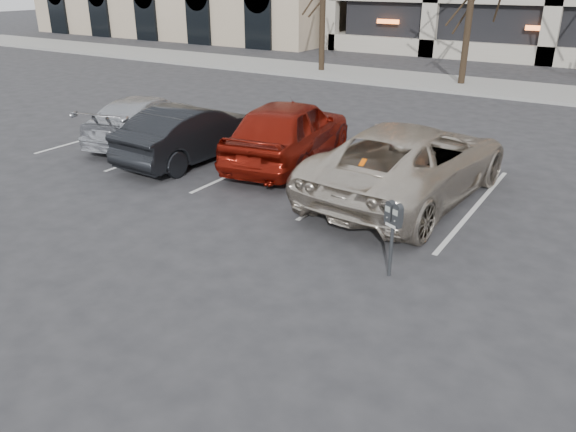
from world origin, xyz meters
TOP-DOWN VIEW (x-y plane):
  - ground at (0.00, 0.00)m, footprint 140.00×140.00m
  - sidewalk at (0.00, 16.00)m, footprint 80.00×4.00m
  - stall_lines at (-1.40, 2.30)m, footprint 16.90×5.20m
  - parking_meter at (1.01, -1.38)m, footprint 0.34×0.24m
  - suv_silver at (-0.05, 2.11)m, footprint 3.13×6.04m
  - car_red at (-3.54, 2.79)m, footprint 2.78×5.18m
  - car_dark at (-5.80, 1.66)m, footprint 1.63×4.38m
  - car_silver at (-8.09, 2.30)m, footprint 2.82×4.84m

SIDE VIEW (x-z plane):
  - ground at x=0.00m, z-range 0.00..0.00m
  - stall_lines at x=-1.40m, z-range 0.00..0.01m
  - sidewalk at x=0.00m, z-range 0.00..0.12m
  - car_silver at x=-8.09m, z-range 0.00..1.32m
  - car_dark at x=-5.80m, z-range 0.00..1.43m
  - suv_silver at x=-0.05m, z-range 0.00..1.63m
  - car_red at x=-3.54m, z-range 0.00..1.67m
  - parking_meter at x=1.01m, z-range 0.33..1.58m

